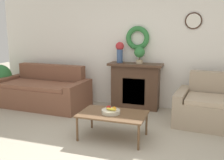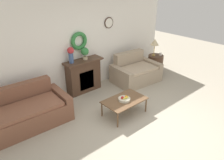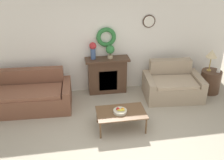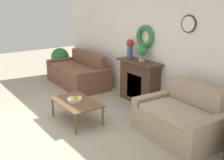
{
  "view_description": "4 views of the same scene",
  "coord_description": "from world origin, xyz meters",
  "px_view_note": "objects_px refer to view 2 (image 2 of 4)",
  "views": [
    {
      "loc": [
        1.28,
        -2.9,
        1.71
      ],
      "look_at": [
        -0.18,
        1.41,
        0.8
      ],
      "focal_mm": 42.0,
      "sensor_mm": 36.0,
      "label": 1
    },
    {
      "loc": [
        -3.18,
        -2.45,
        3.11
      ],
      "look_at": [
        0.07,
        1.28,
        0.75
      ],
      "focal_mm": 35.0,
      "sensor_mm": 36.0,
      "label": 2
    },
    {
      "loc": [
        -0.91,
        -3.77,
        3.49
      ],
      "look_at": [
        -0.06,
        1.32,
        0.91
      ],
      "focal_mm": 42.0,
      "sensor_mm": 36.0,
      "label": 3
    },
    {
      "loc": [
        4.23,
        -1.46,
        2.25
      ],
      "look_at": [
        0.26,
        1.49,
        0.76
      ],
      "focal_mm": 42.0,
      "sensor_mm": 36.0,
      "label": 4
    }
  ],
  "objects_px": {
    "loveseat_right": "(135,72)",
    "coffee_table": "(124,101)",
    "table_lamp": "(155,42)",
    "fireplace": "(84,75)",
    "couch_left": "(23,113)",
    "fruit_bowl": "(124,99)",
    "vase_on_mantel_left": "(71,54)",
    "side_table_by_loveseat": "(155,64)",
    "mug": "(160,54)",
    "potted_plant_on_mantel": "(85,52)"
  },
  "relations": [
    {
      "from": "couch_left",
      "to": "table_lamp",
      "type": "xyz_separation_m",
      "value": [
        4.65,
        0.07,
        0.76
      ]
    },
    {
      "from": "fruit_bowl",
      "to": "side_table_by_loveseat",
      "type": "xyz_separation_m",
      "value": [
        2.71,
        1.22,
        -0.14
      ]
    },
    {
      "from": "fruit_bowl",
      "to": "side_table_by_loveseat",
      "type": "height_order",
      "value": "side_table_by_loveseat"
    },
    {
      "from": "table_lamp",
      "to": "fireplace",
      "type": "bearing_deg",
      "value": 171.15
    },
    {
      "from": "coffee_table",
      "to": "side_table_by_loveseat",
      "type": "height_order",
      "value": "side_table_by_loveseat"
    },
    {
      "from": "fireplace",
      "to": "potted_plant_on_mantel",
      "type": "height_order",
      "value": "potted_plant_on_mantel"
    },
    {
      "from": "couch_left",
      "to": "coffee_table",
      "type": "bearing_deg",
      "value": -27.89
    },
    {
      "from": "fireplace",
      "to": "side_table_by_loveseat",
      "type": "xyz_separation_m",
      "value": [
        2.73,
        -0.47,
        -0.19
      ]
    },
    {
      "from": "coffee_table",
      "to": "side_table_by_loveseat",
      "type": "distance_m",
      "value": 2.95
    },
    {
      "from": "couch_left",
      "to": "coffee_table",
      "type": "distance_m",
      "value": 2.35
    },
    {
      "from": "mug",
      "to": "vase_on_mantel_left",
      "type": "relative_size",
      "value": 0.2
    },
    {
      "from": "fireplace",
      "to": "table_lamp",
      "type": "distance_m",
      "value": 2.76
    },
    {
      "from": "vase_on_mantel_left",
      "to": "fruit_bowl",
      "type": "bearing_deg",
      "value": -77.44
    },
    {
      "from": "fruit_bowl",
      "to": "couch_left",
      "type": "bearing_deg",
      "value": 148.97
    },
    {
      "from": "mug",
      "to": "fireplace",
      "type": "bearing_deg",
      "value": 168.87
    },
    {
      "from": "couch_left",
      "to": "fruit_bowl",
      "type": "height_order",
      "value": "couch_left"
    },
    {
      "from": "fireplace",
      "to": "side_table_by_loveseat",
      "type": "distance_m",
      "value": 2.78
    },
    {
      "from": "coffee_table",
      "to": "mug",
      "type": "bearing_deg",
      "value": 21.57
    },
    {
      "from": "loveseat_right",
      "to": "side_table_by_loveseat",
      "type": "relative_size",
      "value": 2.48
    },
    {
      "from": "fruit_bowl",
      "to": "mug",
      "type": "distance_m",
      "value": 3.06
    },
    {
      "from": "fireplace",
      "to": "vase_on_mantel_left",
      "type": "distance_m",
      "value": 0.82
    },
    {
      "from": "fruit_bowl",
      "to": "vase_on_mantel_left",
      "type": "xyz_separation_m",
      "value": [
        -0.38,
        1.7,
        0.79
      ]
    },
    {
      "from": "fruit_bowl",
      "to": "potted_plant_on_mantel",
      "type": "xyz_separation_m",
      "value": [
        0.06,
        1.68,
        0.74
      ]
    },
    {
      "from": "table_lamp",
      "to": "loveseat_right",
      "type": "bearing_deg",
      "value": -173.77
    },
    {
      "from": "fireplace",
      "to": "couch_left",
      "type": "xyz_separation_m",
      "value": [
        -1.98,
        -0.48,
        -0.18
      ]
    },
    {
      "from": "coffee_table",
      "to": "vase_on_mantel_left",
      "type": "relative_size",
      "value": 2.36
    },
    {
      "from": "fireplace",
      "to": "mug",
      "type": "distance_m",
      "value": 2.91
    },
    {
      "from": "loveseat_right",
      "to": "coffee_table",
      "type": "relative_size",
      "value": 1.46
    },
    {
      "from": "mug",
      "to": "vase_on_mantel_left",
      "type": "distance_m",
      "value": 3.31
    },
    {
      "from": "couch_left",
      "to": "fruit_bowl",
      "type": "xyz_separation_m",
      "value": [
        2.0,
        -1.21,
        0.13
      ]
    },
    {
      "from": "fireplace",
      "to": "vase_on_mantel_left",
      "type": "relative_size",
      "value": 2.59
    },
    {
      "from": "table_lamp",
      "to": "mug",
      "type": "distance_m",
      "value": 0.48
    },
    {
      "from": "fireplace",
      "to": "fruit_bowl",
      "type": "xyz_separation_m",
      "value": [
        0.02,
        -1.69,
        -0.05
      ]
    },
    {
      "from": "table_lamp",
      "to": "potted_plant_on_mantel",
      "type": "relative_size",
      "value": 1.67
    },
    {
      "from": "couch_left",
      "to": "side_table_by_loveseat",
      "type": "xyz_separation_m",
      "value": [
        4.72,
        0.02,
        -0.01
      ]
    },
    {
      "from": "mug",
      "to": "fruit_bowl",
      "type": "bearing_deg",
      "value": -158.28
    },
    {
      "from": "couch_left",
      "to": "vase_on_mantel_left",
      "type": "distance_m",
      "value": 1.93
    },
    {
      "from": "fruit_bowl",
      "to": "vase_on_mantel_left",
      "type": "relative_size",
      "value": 0.66
    },
    {
      "from": "side_table_by_loveseat",
      "to": "mug",
      "type": "xyz_separation_m",
      "value": [
        0.12,
        -0.09,
        0.35
      ]
    },
    {
      "from": "fireplace",
      "to": "vase_on_mantel_left",
      "type": "height_order",
      "value": "vase_on_mantel_left"
    },
    {
      "from": "fireplace",
      "to": "table_lamp",
      "type": "relative_size",
      "value": 1.96
    },
    {
      "from": "couch_left",
      "to": "vase_on_mantel_left",
      "type": "relative_size",
      "value": 4.62
    },
    {
      "from": "table_lamp",
      "to": "mug",
      "type": "bearing_deg",
      "value": -38.16
    },
    {
      "from": "table_lamp",
      "to": "vase_on_mantel_left",
      "type": "xyz_separation_m",
      "value": [
        -3.02,
        0.42,
        0.16
      ]
    },
    {
      "from": "side_table_by_loveseat",
      "to": "potted_plant_on_mantel",
      "type": "distance_m",
      "value": 2.84
    },
    {
      "from": "table_lamp",
      "to": "potted_plant_on_mantel",
      "type": "height_order",
      "value": "potted_plant_on_mantel"
    },
    {
      "from": "table_lamp",
      "to": "mug",
      "type": "relative_size",
      "value": 6.57
    },
    {
      "from": "fireplace",
      "to": "loveseat_right",
      "type": "xyz_separation_m",
      "value": [
        1.64,
        -0.53,
        -0.18
      ]
    },
    {
      "from": "potted_plant_on_mantel",
      "to": "couch_left",
      "type": "bearing_deg",
      "value": -167.17
    },
    {
      "from": "side_table_by_loveseat",
      "to": "vase_on_mantel_left",
      "type": "xyz_separation_m",
      "value": [
        -3.09,
        0.47,
        0.93
      ]
    }
  ]
}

